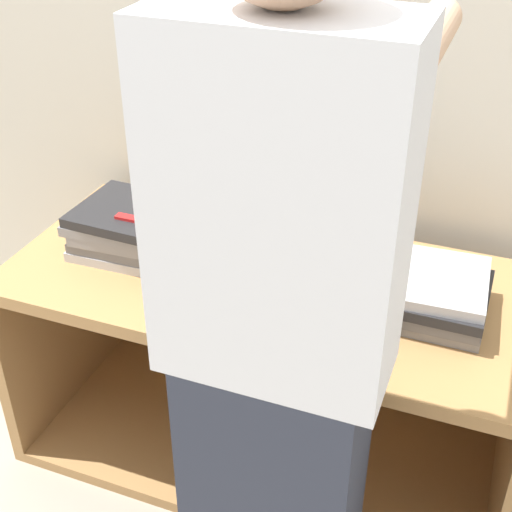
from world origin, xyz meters
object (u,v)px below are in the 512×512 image
laptop_open (277,250)px  laptop_stack_right (414,291)px  person (277,348)px  laptop_stack_left (142,230)px

laptop_open → laptop_stack_right: laptop_open is taller
laptop_open → person: bearing=-70.7°
laptop_stack_right → laptop_stack_left: bearing=179.7°
laptop_open → laptop_stack_left: (-0.36, -0.06, 0.02)m
laptop_stack_right → laptop_open: bearing=170.5°
laptop_stack_left → laptop_stack_right: (0.72, -0.00, -0.01)m
person → laptop_open: bearing=109.3°
laptop_open → person: 0.58m
laptop_open → laptop_stack_left: laptop_open is taller
laptop_open → laptop_stack_right: 0.37m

